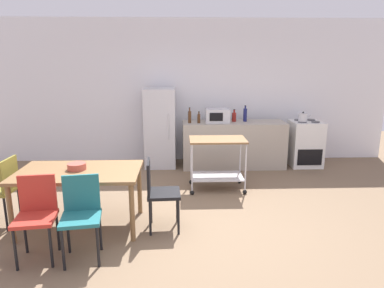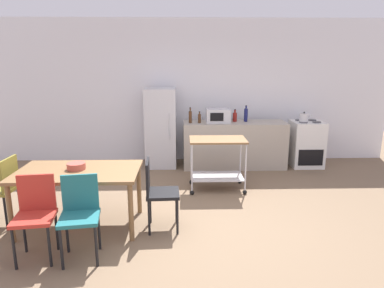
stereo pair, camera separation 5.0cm
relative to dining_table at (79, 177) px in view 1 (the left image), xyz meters
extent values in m
plane|color=brown|center=(1.42, -0.06, -0.67)|extent=(12.00, 12.00, 0.00)
cube|color=white|center=(1.42, 3.14, 0.78)|extent=(8.40, 0.12, 2.90)
cube|color=#A89E8E|center=(2.32, 2.54, -0.22)|extent=(2.00, 0.64, 0.90)
cube|color=brown|center=(0.00, 0.00, 0.06)|extent=(1.50, 0.90, 0.04)
cylinder|color=brown|center=(-0.69, -0.39, -0.32)|extent=(0.06, 0.06, 0.71)
cylinder|color=brown|center=(0.69, -0.39, -0.32)|extent=(0.06, 0.06, 0.71)
cylinder|color=brown|center=(-0.69, 0.39, -0.32)|extent=(0.06, 0.06, 0.71)
cylinder|color=brown|center=(0.69, 0.39, -0.32)|extent=(0.06, 0.06, 0.71)
cube|color=#B72D23|center=(-0.26, -0.76, -0.20)|extent=(0.45, 0.45, 0.04)
cube|color=#B72D23|center=(-0.28, -0.58, 0.02)|extent=(0.38, 0.08, 0.40)
cylinder|color=black|center=(-0.40, -0.95, -0.45)|extent=(0.03, 0.03, 0.45)
cylinder|color=black|center=(-0.07, -0.91, -0.45)|extent=(0.03, 0.03, 0.45)
cylinder|color=black|center=(-0.45, -0.61, -0.45)|extent=(0.03, 0.03, 0.45)
cylinder|color=black|center=(-0.11, -0.57, -0.45)|extent=(0.03, 0.03, 0.45)
cube|color=#1E666B|center=(0.21, -0.77, -0.20)|extent=(0.45, 0.45, 0.04)
cube|color=#1E666B|center=(0.19, -0.59, 0.02)|extent=(0.38, 0.09, 0.40)
cylinder|color=black|center=(0.07, -0.97, -0.45)|extent=(0.03, 0.03, 0.45)
cylinder|color=black|center=(0.41, -0.92, -0.45)|extent=(0.03, 0.03, 0.45)
cylinder|color=black|center=(0.02, -0.63, -0.45)|extent=(0.03, 0.03, 0.45)
cylinder|color=black|center=(0.36, -0.58, -0.45)|extent=(0.03, 0.03, 0.45)
cube|color=olive|center=(-0.88, 0.07, 0.02)|extent=(0.05, 0.38, 0.40)
cylinder|color=black|center=(-0.88, 0.24, -0.45)|extent=(0.03, 0.03, 0.45)
cylinder|color=black|center=(-0.90, -0.10, -0.45)|extent=(0.03, 0.03, 0.45)
cube|color=black|center=(1.05, -0.09, -0.20)|extent=(0.42, 0.42, 0.04)
cube|color=black|center=(0.87, -0.10, 0.02)|extent=(0.05, 0.38, 0.40)
cylinder|color=black|center=(1.23, -0.25, -0.45)|extent=(0.03, 0.03, 0.45)
cylinder|color=black|center=(1.21, 0.09, -0.45)|extent=(0.03, 0.03, 0.45)
cylinder|color=black|center=(0.89, -0.27, -0.45)|extent=(0.03, 0.03, 0.45)
cylinder|color=black|center=(0.87, 0.07, -0.45)|extent=(0.03, 0.03, 0.45)
cube|color=white|center=(3.77, 2.56, -0.22)|extent=(0.60, 0.60, 0.90)
cube|color=black|center=(3.77, 2.26, -0.42)|extent=(0.48, 0.01, 0.32)
cylinder|color=#47474C|center=(3.64, 2.44, 0.24)|extent=(0.16, 0.16, 0.02)
cylinder|color=#47474C|center=(3.90, 2.44, 0.24)|extent=(0.16, 0.16, 0.02)
cylinder|color=#47474C|center=(3.64, 2.68, 0.24)|extent=(0.16, 0.16, 0.02)
cylinder|color=#47474C|center=(3.90, 2.68, 0.24)|extent=(0.16, 0.16, 0.02)
cube|color=silver|center=(0.87, 2.64, 0.10)|extent=(0.60, 0.60, 1.55)
cylinder|color=silver|center=(1.05, 2.33, 0.18)|extent=(0.02, 0.02, 0.50)
cube|color=brown|center=(1.86, 1.28, 0.16)|extent=(0.90, 0.56, 0.03)
cube|color=silver|center=(1.86, 1.28, -0.45)|extent=(0.83, 0.52, 0.02)
cylinder|color=silver|center=(1.44, 1.03, -0.22)|extent=(0.02, 0.02, 0.76)
sphere|color=black|center=(1.44, 1.03, -0.64)|extent=(0.07, 0.07, 0.07)
cylinder|color=silver|center=(2.28, 1.03, -0.22)|extent=(0.02, 0.02, 0.76)
sphere|color=black|center=(2.28, 1.03, -0.64)|extent=(0.07, 0.07, 0.07)
cylinder|color=silver|center=(1.44, 1.53, -0.22)|extent=(0.02, 0.02, 0.76)
sphere|color=black|center=(1.44, 1.53, -0.64)|extent=(0.07, 0.07, 0.07)
cylinder|color=silver|center=(2.28, 1.53, -0.22)|extent=(0.02, 0.02, 0.76)
sphere|color=black|center=(2.28, 1.53, -0.64)|extent=(0.07, 0.07, 0.07)
cylinder|color=#4C2D19|center=(1.45, 2.48, 0.34)|extent=(0.06, 0.06, 0.23)
cylinder|color=#4C2D19|center=(1.45, 2.48, 0.49)|extent=(0.03, 0.03, 0.06)
cylinder|color=black|center=(1.45, 2.48, 0.53)|extent=(0.03, 0.03, 0.01)
cylinder|color=#4C2D19|center=(1.62, 2.46, 0.32)|extent=(0.06, 0.06, 0.17)
cylinder|color=#4C2D19|center=(1.62, 2.46, 0.42)|extent=(0.03, 0.03, 0.04)
cylinder|color=black|center=(1.62, 2.46, 0.45)|extent=(0.03, 0.03, 0.01)
cube|color=silver|center=(1.99, 2.54, 0.36)|extent=(0.46, 0.34, 0.26)
cube|color=black|center=(1.95, 2.37, 0.36)|extent=(0.25, 0.01, 0.16)
cylinder|color=maroon|center=(2.32, 2.61, 0.32)|extent=(0.08, 0.08, 0.17)
cylinder|color=maroon|center=(2.32, 2.61, 0.43)|extent=(0.04, 0.04, 0.06)
cylinder|color=black|center=(2.32, 2.61, 0.47)|extent=(0.04, 0.04, 0.01)
cylinder|color=navy|center=(2.54, 2.61, 0.36)|extent=(0.07, 0.07, 0.25)
cylinder|color=navy|center=(2.54, 2.61, 0.51)|extent=(0.03, 0.03, 0.05)
cylinder|color=black|center=(2.54, 2.61, 0.54)|extent=(0.04, 0.04, 0.01)
cylinder|color=#B24C3F|center=(-0.03, 0.04, 0.12)|extent=(0.23, 0.23, 0.08)
cylinder|color=silver|center=(3.65, 2.46, 0.33)|extent=(0.17, 0.17, 0.16)
sphere|color=black|center=(3.65, 2.46, 0.42)|extent=(0.03, 0.03, 0.03)
cylinder|color=silver|center=(3.76, 2.46, 0.35)|extent=(0.08, 0.02, 0.07)
camera|label=1|loc=(1.24, -4.15, 1.40)|focal=32.62mm
camera|label=2|loc=(1.29, -4.15, 1.40)|focal=32.62mm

